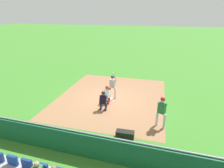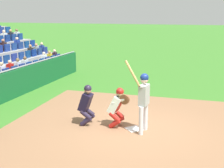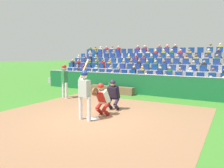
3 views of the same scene
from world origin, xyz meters
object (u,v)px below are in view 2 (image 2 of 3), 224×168
(batter_at_plate, at_px, (144,96))
(catcher_crouching, at_px, (118,105))
(home_plate_umpire, at_px, (87,103))
(home_plate_marker, at_px, (134,129))

(batter_at_plate, xyz_separation_m, catcher_crouching, (-0.17, -0.83, -0.39))
(batter_at_plate, bearing_deg, home_plate_umpire, -92.95)
(home_plate_marker, xyz_separation_m, catcher_crouching, (-0.04, -0.54, 0.69))
(batter_at_plate, relative_size, home_plate_umpire, 1.65)
(batter_at_plate, bearing_deg, home_plate_marker, -113.67)
(catcher_crouching, bearing_deg, batter_at_plate, 78.59)
(batter_at_plate, distance_m, catcher_crouching, 0.93)
(home_plate_umpire, bearing_deg, catcher_crouching, 94.31)
(batter_at_plate, distance_m, home_plate_umpire, 1.86)
(batter_at_plate, height_order, home_plate_umpire, batter_at_plate)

